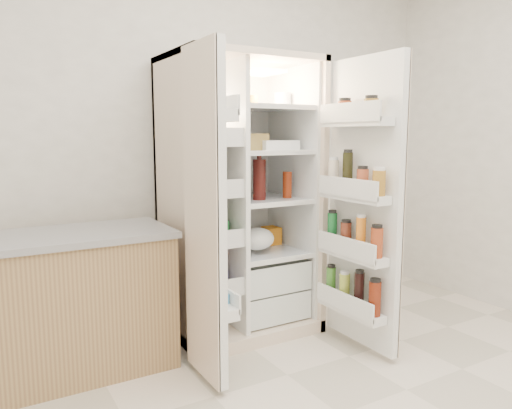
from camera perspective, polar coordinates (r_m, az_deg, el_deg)
wall_back at (r=3.48m, az=-6.52°, el=8.82°), size 4.00×0.02×2.70m
refrigerator at (r=3.27m, az=-2.10°, el=-1.75°), size 0.92×0.70×1.80m
freezer_door at (r=2.49m, az=-5.97°, el=-1.49°), size 0.15×0.40×1.72m
fridge_door at (r=2.95m, az=12.37°, el=-0.43°), size 0.17×0.58×1.72m
kitchen_counter at (r=2.90m, az=-20.88°, el=-10.73°), size 1.08×0.58×0.79m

